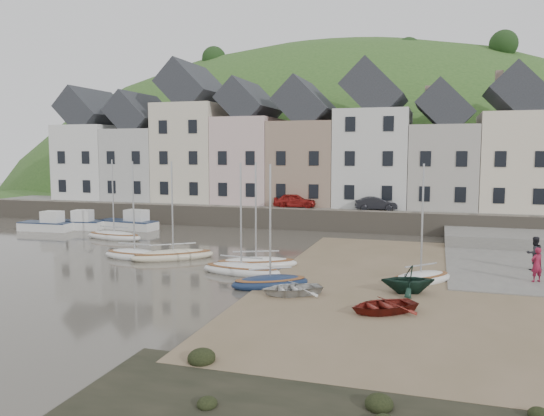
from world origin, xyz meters
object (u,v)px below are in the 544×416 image
(rowboat_red, at_px, (383,305))
(car_left, at_px, (295,201))
(sailboat_0, at_px, (114,236))
(rowboat_white, at_px, (291,288))
(rowboat_green, at_px, (408,279))
(person_red, at_px, (537,265))
(person_dark, at_px, (534,253))
(car_right, at_px, (376,204))

(rowboat_red, height_order, car_left, car_left)
(sailboat_0, bearing_deg, car_left, 46.03)
(rowboat_white, relative_size, rowboat_red, 0.98)
(rowboat_white, relative_size, rowboat_green, 1.14)
(person_red, bearing_deg, person_dark, -128.69)
(rowboat_white, relative_size, car_right, 0.80)
(person_dark, height_order, car_right, car_right)
(rowboat_green, xyz_separation_m, car_left, (-11.18, 21.55, 1.54))
(sailboat_0, distance_m, car_left, 16.35)
(rowboat_white, xyz_separation_m, car_left, (-6.02, 23.46, 1.90))
(rowboat_red, bearing_deg, car_right, 150.63)
(rowboat_white, height_order, person_dark, person_dark)
(person_red, bearing_deg, rowboat_green, 0.75)
(rowboat_red, relative_size, person_red, 1.65)
(sailboat_0, relative_size, car_left, 1.64)
(person_dark, distance_m, car_left, 22.97)
(person_red, bearing_deg, rowboat_white, -4.56)
(sailboat_0, bearing_deg, person_red, -11.76)
(person_dark, height_order, car_left, car_left)
(car_left, bearing_deg, sailboat_0, 126.13)
(rowboat_green, distance_m, rowboat_red, 3.60)
(rowboat_green, xyz_separation_m, person_dark, (6.48, 6.90, 0.34))
(sailboat_0, height_order, rowboat_green, sailboat_0)
(car_left, height_order, car_right, car_left)
(rowboat_white, bearing_deg, rowboat_red, 38.32)
(sailboat_0, distance_m, person_dark, 29.08)
(rowboat_green, bearing_deg, rowboat_red, -30.41)
(car_right, bearing_deg, car_left, 76.44)
(rowboat_red, distance_m, car_left, 27.16)
(rowboat_red, bearing_deg, sailboat_0, -158.00)
(rowboat_white, bearing_deg, person_red, 85.64)
(rowboat_red, distance_m, person_dark, 12.71)
(person_dark, bearing_deg, rowboat_red, 30.12)
(sailboat_0, relative_size, person_red, 3.58)
(person_red, relative_size, car_left, 0.46)
(rowboat_green, xyz_separation_m, car_right, (-3.86, 21.55, 1.47))
(rowboat_white, xyz_separation_m, rowboat_green, (5.16, 1.91, 0.37))
(person_dark, bearing_deg, car_left, -64.50)
(rowboat_white, distance_m, car_right, 23.57)
(rowboat_red, distance_m, person_red, 10.17)
(rowboat_green, xyz_separation_m, rowboat_red, (-0.82, -3.49, -0.36))
(person_red, xyz_separation_m, person_dark, (0.35, 2.98, 0.06))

